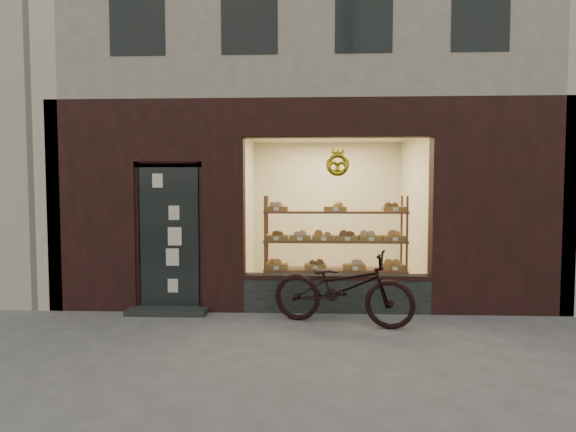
{
  "coord_description": "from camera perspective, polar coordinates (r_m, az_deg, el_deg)",
  "views": [
    {
      "loc": [
        0.0,
        -4.42,
        1.78
      ],
      "look_at": [
        -0.26,
        2.0,
        1.42
      ],
      "focal_mm": 28.0,
      "sensor_mm": 36.0,
      "label": 1
    }
  ],
  "objects": [
    {
      "name": "bicycle",
      "position": [
        6.08,
        6.92,
        -8.99
      ],
      "size": [
        2.0,
        1.16,
        0.99
      ],
      "primitive_type": "imported",
      "rotation": [
        0.0,
        0.0,
        1.29
      ],
      "color": "black",
      "rests_on": "ground"
    },
    {
      "name": "display_shelf",
      "position": [
        7.04,
        5.95,
        -4.34
      ],
      "size": [
        2.2,
        0.45,
        1.7
      ],
      "color": "brown",
      "rests_on": "ground"
    },
    {
      "name": "ground",
      "position": [
        4.76,
        2.24,
        -18.7
      ],
      "size": [
        90.0,
        90.0,
        0.0
      ],
      "primitive_type": "plane",
      "color": "#5B5B5B"
    },
    {
      "name": "bakery_building",
      "position": [
        10.43,
        2.56,
        24.61
      ],
      "size": [
        7.2,
        7.28,
        9.0
      ],
      "color": "black",
      "rests_on": "ground"
    }
  ]
}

